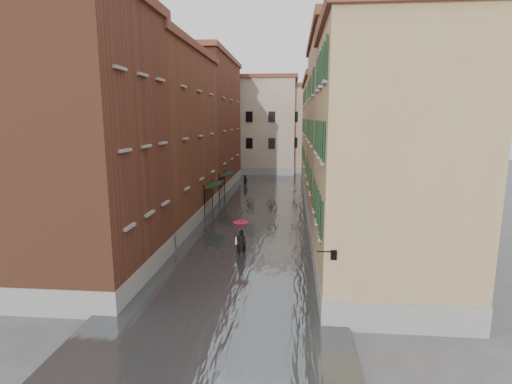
% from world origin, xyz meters
% --- Properties ---
extents(ground, '(120.00, 120.00, 0.00)m').
position_xyz_m(ground, '(0.00, 0.00, 0.00)').
color(ground, '#555658').
rests_on(ground, ground).
extents(floodwater, '(10.00, 60.00, 0.20)m').
position_xyz_m(floodwater, '(0.00, 13.00, 0.10)').
color(floodwater, '#505559').
rests_on(floodwater, ground).
extents(building_left_near, '(6.00, 8.00, 13.00)m').
position_xyz_m(building_left_near, '(-7.00, -2.00, 6.50)').
color(building_left_near, brown).
rests_on(building_left_near, ground).
extents(building_left_mid, '(6.00, 14.00, 12.50)m').
position_xyz_m(building_left_mid, '(-7.00, 9.00, 6.25)').
color(building_left_mid, brown).
rests_on(building_left_mid, ground).
extents(building_left_far, '(6.00, 16.00, 14.00)m').
position_xyz_m(building_left_far, '(-7.00, 24.00, 7.00)').
color(building_left_far, brown).
rests_on(building_left_far, ground).
extents(building_right_near, '(6.00, 8.00, 11.50)m').
position_xyz_m(building_right_near, '(7.00, -2.00, 5.75)').
color(building_right_near, tan).
rests_on(building_right_near, ground).
extents(building_right_mid, '(6.00, 14.00, 13.00)m').
position_xyz_m(building_right_mid, '(7.00, 9.00, 6.50)').
color(building_right_mid, tan).
rests_on(building_right_mid, ground).
extents(building_right_far, '(6.00, 16.00, 11.50)m').
position_xyz_m(building_right_far, '(7.00, 24.00, 5.75)').
color(building_right_far, tan).
rests_on(building_right_far, ground).
extents(building_end_cream, '(12.00, 9.00, 13.00)m').
position_xyz_m(building_end_cream, '(-3.00, 38.00, 6.50)').
color(building_end_cream, beige).
rests_on(building_end_cream, ground).
extents(building_end_pink, '(10.00, 9.00, 12.00)m').
position_xyz_m(building_end_pink, '(6.00, 40.00, 6.00)').
color(building_end_pink, tan).
rests_on(building_end_pink, ground).
extents(awning_near, '(1.09, 3.15, 2.80)m').
position_xyz_m(awning_near, '(-3.48, 11.37, 2.47)').
color(awning_near, black).
rests_on(awning_near, ground).
extents(awning_far, '(1.09, 2.93, 2.80)m').
position_xyz_m(awning_far, '(-3.49, 17.59, 2.46)').
color(awning_far, black).
rests_on(awning_far, ground).
extents(wall_lantern, '(0.71, 0.22, 0.35)m').
position_xyz_m(wall_lantern, '(4.33, -6.00, 3.01)').
color(wall_lantern, black).
rests_on(wall_lantern, ground).
extents(window_planters, '(0.59, 11.00, 0.84)m').
position_xyz_m(window_planters, '(4.12, 0.52, 3.51)').
color(window_planters, brown).
rests_on(window_planters, ground).
extents(pedestrian_main, '(0.94, 0.94, 2.06)m').
position_xyz_m(pedestrian_main, '(-0.05, 1.72, 1.25)').
color(pedestrian_main, black).
rests_on(pedestrian_main, ground).
extents(pedestrian_far, '(0.83, 0.74, 1.42)m').
position_xyz_m(pedestrian_far, '(-2.50, 24.54, 0.71)').
color(pedestrian_far, black).
rests_on(pedestrian_far, ground).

